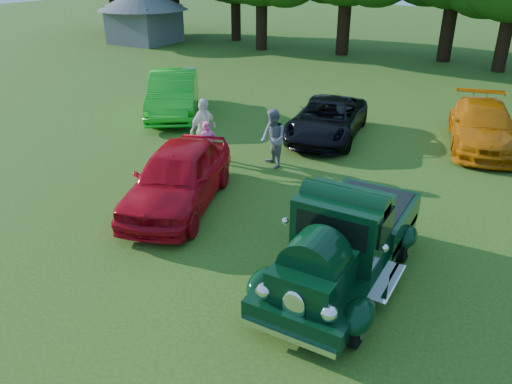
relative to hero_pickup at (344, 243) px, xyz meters
The scene contains 10 objects.
ground 1.46m from the hero_pickup, 162.61° to the right, with size 120.00×120.00×0.00m, color #2B5012.
hero_pickup is the anchor object (origin of this frame).
red_convertible 4.93m from the hero_pickup, 168.38° to the left, with size 1.87×4.65×1.58m, color red.
back_car_lime 12.40m from the hero_pickup, 143.77° to the left, with size 1.79×5.15×1.70m, color #17AE18.
back_car_black 8.60m from the hero_pickup, 114.69° to the left, with size 2.20×4.78×1.33m, color black.
back_car_orange 9.64m from the hero_pickup, 82.44° to the left, with size 2.00×4.91×1.43m, color #D36B07.
spectator_pink 6.36m from the hero_pickup, 149.31° to the left, with size 0.55×0.36×1.51m, color #E25D8F.
spectator_grey 5.98m from the hero_pickup, 131.56° to the left, with size 0.86×0.67×1.78m, color gray.
spectator_white 7.27m from the hero_pickup, 147.23° to the left, with size 1.14×0.48×1.95m, color white.
gazebo 31.05m from the hero_pickup, 138.28° to the left, with size 6.40×6.40×3.90m.
Camera 1 is at (3.79, -7.68, 5.88)m, focal length 35.00 mm.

